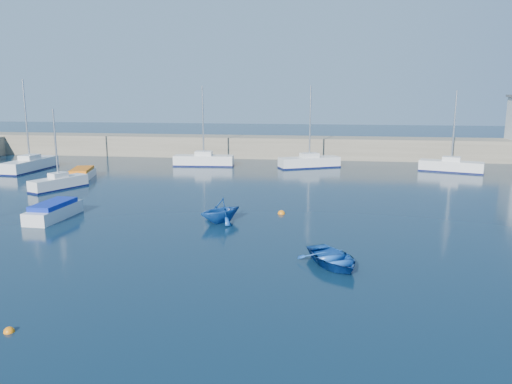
# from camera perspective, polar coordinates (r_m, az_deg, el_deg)

# --- Properties ---
(ground) EXTENTS (220.00, 220.00, 0.00)m
(ground) POSITION_cam_1_polar(r_m,az_deg,el_deg) (19.42, -2.01, -14.14)
(ground) COLOR #0C2234
(ground) RESTS_ON ground
(back_wall) EXTENTS (96.00, 4.50, 2.60)m
(back_wall) POSITION_cam_1_polar(r_m,az_deg,el_deg) (63.71, 5.07, 5.10)
(back_wall) COLOR #7B725E
(back_wall) RESTS_ON ground
(sailboat_3) EXTENTS (3.43, 5.22, 6.88)m
(sailboat_3) POSITION_cam_1_polar(r_m,az_deg,el_deg) (46.36, -21.62, 1.00)
(sailboat_3) COLOR silver
(sailboat_3) RESTS_ON ground
(sailboat_4) EXTENTS (2.51, 7.35, 9.51)m
(sailboat_4) POSITION_cam_1_polar(r_m,az_deg,el_deg) (58.36, -24.40, 2.90)
(sailboat_4) COLOR silver
(sailboat_4) RESTS_ON ground
(sailboat_5) EXTENTS (6.80, 2.28, 8.89)m
(sailboat_5) POSITION_cam_1_polar(r_m,az_deg,el_deg) (56.88, -5.98, 3.66)
(sailboat_5) COLOR silver
(sailboat_5) RESTS_ON ground
(sailboat_6) EXTENTS (6.91, 4.57, 8.91)m
(sailboat_6) POSITION_cam_1_polar(r_m,az_deg,el_deg) (55.62, 6.11, 3.46)
(sailboat_6) COLOR silver
(sailboat_6) RESTS_ON ground
(sailboat_7) EXTENTS (6.58, 3.66, 8.43)m
(sailboat_7) POSITION_cam_1_polar(r_m,az_deg,el_deg) (56.23, 21.39, 2.81)
(sailboat_7) COLOR silver
(sailboat_7) RESTS_ON ground
(motorboat_1) EXTENTS (1.87, 4.73, 1.14)m
(motorboat_1) POSITION_cam_1_polar(r_m,az_deg,el_deg) (35.88, -22.11, -2.00)
(motorboat_1) COLOR silver
(motorboat_1) RESTS_ON ground
(motorboat_2) EXTENTS (2.88, 5.20, 1.02)m
(motorboat_2) POSITION_cam_1_polar(r_m,az_deg,el_deg) (51.22, -19.27, 1.99)
(motorboat_2) COLOR silver
(motorboat_2) RESTS_ON ground
(dinghy_center) EXTENTS (4.14, 4.56, 0.77)m
(dinghy_center) POSITION_cam_1_polar(r_m,az_deg,el_deg) (24.77, 8.77, -7.50)
(dinghy_center) COLOR #174A9F
(dinghy_center) RESTS_ON ground
(dinghy_left) EXTENTS (3.97, 4.00, 1.59)m
(dinghy_left) POSITION_cam_1_polar(r_m,az_deg,el_deg) (32.33, -4.10, -2.10)
(dinghy_left) COLOR #174A9F
(dinghy_left) RESTS_ON ground
(buoy_0) EXTENTS (0.39, 0.39, 0.39)m
(buoy_0) POSITION_cam_1_polar(r_m,az_deg,el_deg) (20.36, -26.37, -14.14)
(buoy_0) COLOR orange
(buoy_0) RESTS_ON ground
(buoy_3) EXTENTS (0.51, 0.51, 0.51)m
(buoy_3) POSITION_cam_1_polar(r_m,az_deg,el_deg) (34.68, 2.92, -2.50)
(buoy_3) COLOR orange
(buoy_3) RESTS_ON ground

